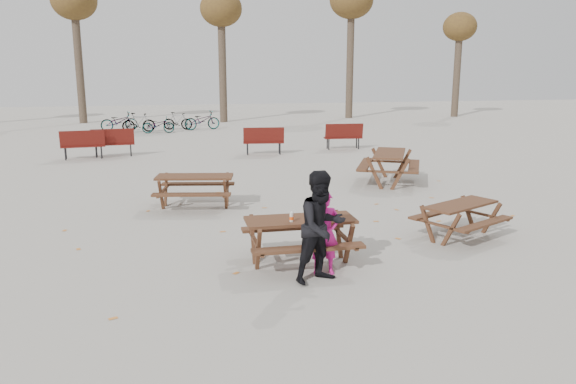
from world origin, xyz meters
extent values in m
plane|color=gray|center=(0.00, 0.00, 0.00)|extent=(80.00, 80.00, 0.00)
cube|color=#3B2315|center=(0.00, 0.00, 0.75)|extent=(1.80, 0.70, 0.05)
cube|color=#3B2315|center=(0.00, -0.60, 0.45)|extent=(1.80, 0.25, 0.05)
cube|color=#3B2315|center=(0.00, 0.60, 0.45)|extent=(1.80, 0.25, 0.05)
cylinder|color=#3B2315|center=(-0.75, -0.30, 0.36)|extent=(0.08, 0.08, 0.73)
cylinder|color=#3B2315|center=(-0.75, 0.30, 0.36)|extent=(0.08, 0.08, 0.73)
cylinder|color=#3B2315|center=(0.75, -0.30, 0.36)|extent=(0.08, 0.08, 0.73)
cylinder|color=#3B2315|center=(0.75, 0.30, 0.36)|extent=(0.08, 0.08, 0.73)
cube|color=silver|center=(0.16, -0.13, 0.79)|extent=(0.18, 0.11, 0.03)
ellipsoid|color=tan|center=(0.16, -0.13, 0.83)|extent=(0.14, 0.06, 0.05)
cylinder|color=silver|center=(-0.18, -0.16, 0.85)|extent=(0.06, 0.06, 0.15)
cylinder|color=#FD4D0D|center=(-0.18, -0.16, 0.83)|extent=(0.07, 0.07, 0.05)
cylinder|color=white|center=(-0.18, -0.16, 0.94)|extent=(0.03, 0.03, 0.02)
imported|color=#D41A84|center=(0.27, -0.55, 0.67)|extent=(0.49, 0.33, 1.33)
imported|color=black|center=(0.14, -0.85, 0.86)|extent=(1.02, 0.92, 1.72)
imported|color=black|center=(-4.62, 20.90, 0.48)|extent=(1.92, 1.09, 0.96)
imported|color=black|center=(-3.62, 20.09, 0.48)|extent=(1.64, 0.64, 0.96)
imported|color=black|center=(-2.67, 19.52, 0.40)|extent=(1.55, 0.56, 0.81)
imported|color=black|center=(-1.71, 20.82, 0.45)|extent=(1.55, 0.75, 0.90)
imported|color=black|center=(-0.48, 20.58, 0.48)|extent=(1.93, 1.04, 0.96)
cylinder|color=#382B21|center=(-7.00, 25.50, 3.15)|extent=(0.44, 0.44, 6.30)
ellipsoid|color=brown|center=(-7.00, 25.50, 6.75)|extent=(2.52, 2.52, 2.14)
cylinder|color=#382B21|center=(1.00, 24.50, 2.97)|extent=(0.44, 0.44, 5.95)
ellipsoid|color=brown|center=(1.00, 24.50, 6.38)|extent=(2.38, 2.38, 2.02)
cylinder|color=#382B21|center=(9.00, 25.50, 3.32)|extent=(0.44, 0.44, 6.65)
ellipsoid|color=brown|center=(9.00, 25.50, 7.12)|extent=(2.66, 2.66, 2.26)
cylinder|color=#382B21|center=(16.00, 25.00, 2.62)|extent=(0.44, 0.44, 5.25)
ellipsoid|color=brown|center=(16.00, 25.00, 5.62)|extent=(2.10, 2.10, 1.79)
camera|label=1|loc=(-2.00, -8.69, 3.23)|focal=35.00mm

